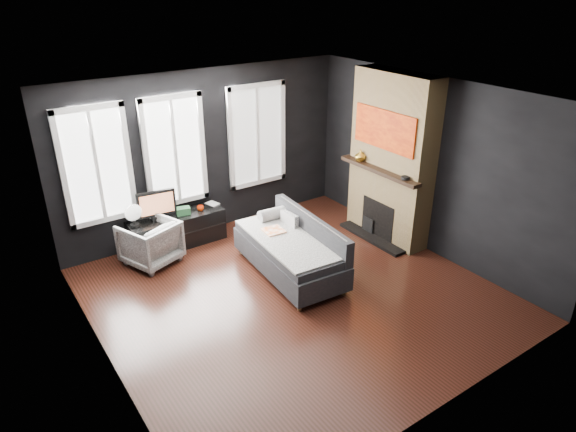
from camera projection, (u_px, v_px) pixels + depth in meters
floor at (294, 294)px, 7.06m from camera, size 5.00×5.00×0.00m
ceiling at (296, 98)px, 5.90m from camera, size 5.00×5.00×0.00m
wall_back at (206, 153)px, 8.34m from camera, size 5.00×0.02×2.70m
wall_left at (94, 262)px, 5.20m from camera, size 0.02×5.00×2.70m
wall_right at (429, 167)px, 7.76m from camera, size 0.02×5.00×2.70m
windows at (175, 93)px, 7.64m from camera, size 4.00×0.16×1.76m
fireplace at (392, 158)px, 8.11m from camera, size 0.70×1.62×2.70m
sofa at (289, 248)px, 7.40m from camera, size 1.12×2.01×0.83m
stripe_pillow at (289, 223)px, 7.70m from camera, size 0.11×0.34×0.34m
armchair at (150, 240)px, 7.69m from camera, size 0.91×0.89×0.75m
media_console at (177, 230)px, 8.24m from camera, size 1.53×0.49×0.52m
monitor at (157, 203)px, 7.89m from camera, size 0.61×0.20×0.54m
desk_fan at (133, 215)px, 7.71m from camera, size 0.28×0.28×0.38m
mug at (200, 208)px, 8.27m from camera, size 0.12×0.11×0.11m
book at (208, 200)px, 8.43m from camera, size 0.16×0.06×0.22m
storage_box at (183, 211)px, 8.15m from camera, size 0.24×0.18×0.12m
mantel_vase at (360, 156)px, 8.33m from camera, size 0.24×0.25×0.18m
mantel_clock at (405, 178)px, 7.61m from camera, size 0.17×0.17×0.04m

